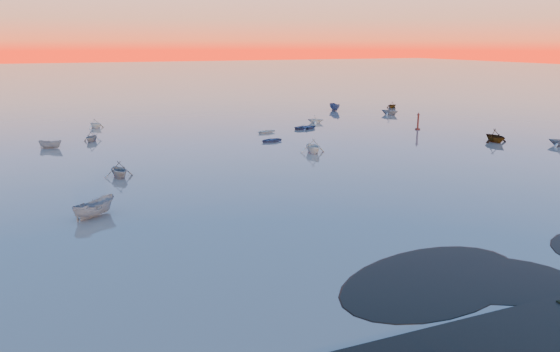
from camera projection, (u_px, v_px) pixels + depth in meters
ground at (152, 109)px, 122.42m from camera, size 600.00×600.00×0.00m
mud_lobes at (467, 298)px, 32.36m from camera, size 140.00×6.00×0.07m
moored_fleet at (211, 144)px, 80.51m from camera, size 124.00×58.00×1.20m
boat_near_center at (95, 216)px, 47.40m from camera, size 4.01×4.61×1.50m
channel_marker at (418, 123)px, 93.94m from camera, size 0.86×0.86×3.07m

